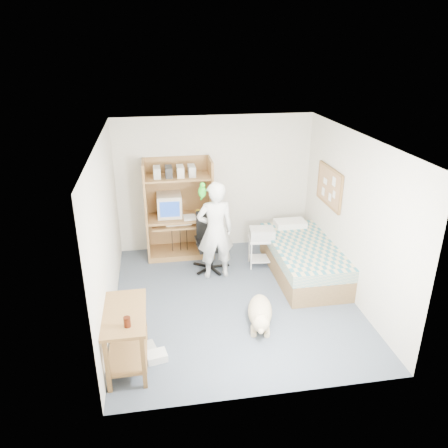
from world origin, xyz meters
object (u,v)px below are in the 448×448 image
Objects in this scene: printer_cart at (261,247)px; dog at (260,313)px; person at (215,231)px; computer_hutch at (179,213)px; side_desk at (126,330)px; office_chair at (210,249)px; bed at (303,258)px.

dog is at bearing -98.29° from printer_cart.
printer_cart is at bearing -168.34° from person.
computer_hutch is 1.62m from printer_cart.
computer_hutch is 3.08m from side_desk.
dog is (0.47, -1.75, -0.18)m from office_chair.
person is (1.38, 1.99, 0.34)m from side_desk.
dog is at bearing -78.78° from office_chair.
printer_cart reaches higher than dog.
bed reaches higher than dog.
office_chair is 0.60× the size of person.
person is (-1.47, 0.17, 0.55)m from bed.
bed is at bearing -27.02° from printer_cart.
office_chair is 0.95× the size of dog.
bed is 3.39m from side_desk.
office_chair reaches higher than bed.
bed is 2.02× the size of side_desk.
bed is at bearing 32.50° from side_desk.
person reaches higher than side_desk.
person is at bearing -61.07° from computer_hutch.
printer_cart is at bearing -27.48° from computer_hutch.
office_chair is at bearing -83.94° from person.
office_chair is at bearing -178.24° from printer_cart.
computer_hutch is 3.40× the size of printer_cart.
office_chair is at bearing 162.77° from bed.
side_desk reaches higher than printer_cart.
computer_hutch reaches higher than person.
printer_cart is at bearing 146.95° from bed.
office_chair is at bearing 59.99° from side_desk.
dog is (0.95, -2.40, -0.65)m from computer_hutch.
computer_hutch reaches higher than dog.
side_desk is 3.15m from printer_cart.
dog is 1.74m from printer_cart.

